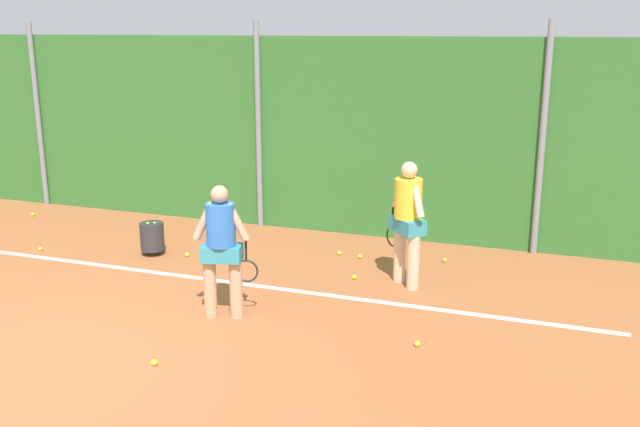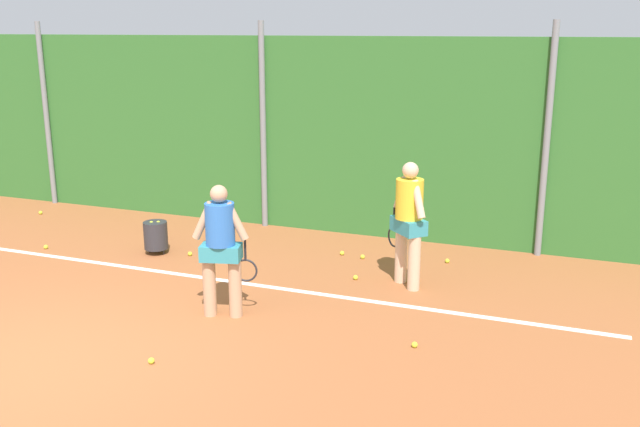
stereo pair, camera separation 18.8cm
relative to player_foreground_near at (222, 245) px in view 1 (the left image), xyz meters
The scene contains 19 objects.
ground_plane 1.54m from the player_foreground_near, behind, with size 24.45×24.45×0.00m, color #A85B33.
hedge_fence_backdrop 4.20m from the player_foreground_near, 107.37° to the left, with size 15.89×0.25×3.23m, color #33702D.
fence_post_left 6.99m from the player_foreground_near, 147.01° to the left, with size 0.10×0.10×3.47m, color gray.
fence_post_center 4.06m from the player_foreground_near, 108.12° to the left, with size 0.10×0.10×3.47m, color gray.
fence_post_right 5.12m from the player_foreground_near, 48.46° to the left, with size 0.10×0.10×3.47m, color gray.
court_baseline_paint 1.86m from the player_foreground_near, 139.35° to the left, with size 11.61×0.10×0.01m, color white.
player_foreground_near is the anchor object (origin of this frame).
player_midcourt 2.54m from the player_foreground_near, 44.65° to the left, with size 0.63×0.55×1.68m.
ball_hopper 2.82m from the player_foreground_near, 140.28° to the left, with size 0.36×0.36×0.51m.
tennis_ball_0 3.71m from the player_foreground_near, 53.58° to the left, with size 0.07×0.07×0.07m, color #CCDB33.
tennis_ball_1 1.22m from the player_foreground_near, 109.65° to the left, with size 0.07×0.07×0.07m, color #CCDB33.
tennis_ball_2 2.92m from the player_foreground_near, 70.83° to the left, with size 0.07×0.07×0.07m, color #CCDB33.
tennis_ball_3 2.51m from the player_foreground_near, ahead, with size 0.07×0.07×0.07m, color #CCDB33.
tennis_ball_4 1.64m from the player_foreground_near, 93.72° to the right, with size 0.07×0.07×0.07m, color #CCDB33.
tennis_ball_5 2.57m from the player_foreground_near, 130.64° to the left, with size 0.07×0.07×0.07m, color #CCDB33.
tennis_ball_6 4.18m from the player_foreground_near, 161.08° to the left, with size 0.07×0.07×0.07m, color #CCDB33.
tennis_ball_7 2.89m from the player_foreground_near, 78.03° to the left, with size 0.07×0.07×0.07m, color #CCDB33.
tennis_ball_8 2.24m from the player_foreground_near, 57.78° to the left, with size 0.07×0.07×0.07m, color #CCDB33.
tennis_ball_9 6.26m from the player_foreground_near, 151.43° to the left, with size 0.07×0.07×0.07m, color #CCDB33.
Camera 1 is at (4.96, -5.10, 3.36)m, focal length 39.50 mm.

